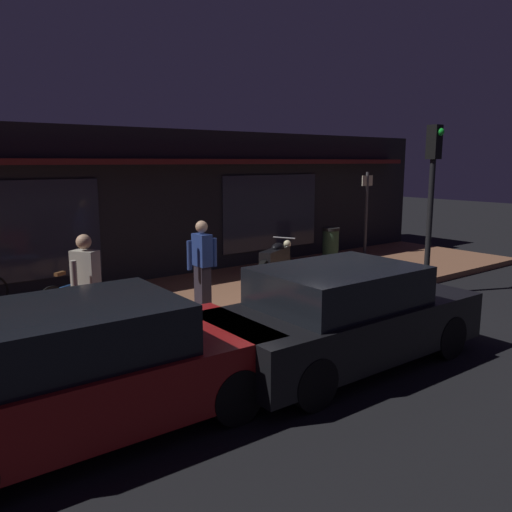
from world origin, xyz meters
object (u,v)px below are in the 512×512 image
object	(u,v)px
sign_post	(366,208)
traffic_light_pole	(432,180)
bicycle_extra	(72,296)
parked_car_far	(343,316)
person_photographer	(86,287)
trash_bin	(331,244)
motorcycle	(276,260)
person_bystander	(202,264)
parked_car_near	(83,369)

from	to	relation	value
sign_post	traffic_light_pole	world-z (taller)	traffic_light_pole
bicycle_extra	parked_car_far	bearing A→B (deg)	-59.73
person_photographer	traffic_light_pole	world-z (taller)	traffic_light_pole
sign_post	trash_bin	bearing A→B (deg)	-171.91
bicycle_extra	person_photographer	bearing A→B (deg)	-100.32
person_photographer	parked_car_far	world-z (taller)	person_photographer
trash_bin	sign_post	bearing A→B (deg)	8.09
sign_post	traffic_light_pole	xyz separation A→B (m)	(-2.25, -3.64, 0.97)
bicycle_extra	parked_car_far	world-z (taller)	parked_car_far
motorcycle	traffic_light_pole	world-z (taller)	traffic_light_pole
person_bystander	parked_car_near	distance (m)	4.12
person_bystander	sign_post	bearing A→B (deg)	17.42
motorcycle	person_photographer	world-z (taller)	person_photographer
motorcycle	parked_car_far	bearing A→B (deg)	-117.83
person_photographer	trash_bin	xyz separation A→B (m)	(7.63, 2.42, -0.41)
person_bystander	trash_bin	distance (m)	5.72
bicycle_extra	sign_post	distance (m)	9.18
sign_post	motorcycle	bearing A→B (deg)	-164.80
parked_car_near	parked_car_far	distance (m)	3.61
bicycle_extra	parked_car_near	distance (m)	3.99
person_photographer	person_bystander	bearing A→B (deg)	10.92
bicycle_extra	traffic_light_pole	bearing A→B (deg)	-20.77
sign_post	parked_car_near	bearing A→B (deg)	-154.51
bicycle_extra	person_bystander	bearing A→B (deg)	-30.41
bicycle_extra	sign_post	bearing A→B (deg)	6.64
person_bystander	traffic_light_pole	bearing A→B (deg)	-16.38
bicycle_extra	person_photographer	size ratio (longest dim) A/B	0.88
person_photographer	traffic_light_pole	distance (m)	7.32
person_bystander	bicycle_extra	bearing A→B (deg)	149.59
motorcycle	sign_post	bearing A→B (deg)	15.20
bicycle_extra	trash_bin	bearing A→B (deg)	6.30
parked_car_near	parked_car_far	bearing A→B (deg)	-5.68
sign_post	parked_car_near	distance (m)	11.35
motorcycle	traffic_light_pole	distance (m)	3.78
trash_bin	parked_car_far	size ratio (longest dim) A/B	0.23
parked_car_far	trash_bin	bearing A→B (deg)	45.45
person_bystander	sign_post	distance (m)	7.43
person_bystander	person_photographer	bearing A→B (deg)	-169.08
trash_bin	traffic_light_pole	size ratio (longest dim) A/B	0.26
motorcycle	trash_bin	xyz separation A→B (m)	(2.79, 0.98, -0.03)
person_photographer	person_bystander	size ratio (longest dim) A/B	1.00
trash_bin	parked_car_near	xyz separation A→B (m)	(-8.50, -4.63, 0.08)
person_bystander	sign_post	size ratio (longest dim) A/B	0.70
person_bystander	trash_bin	size ratio (longest dim) A/B	1.80
motorcycle	person_photographer	size ratio (longest dim) A/B	0.95
trash_bin	parked_car_near	world-z (taller)	parked_car_near
bicycle_extra	sign_post	world-z (taller)	sign_post
traffic_light_pole	parked_car_near	xyz separation A→B (m)	(-7.97, -1.23, -1.77)
sign_post	traffic_light_pole	distance (m)	4.39
parked_car_far	person_photographer	bearing A→B (deg)	136.72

